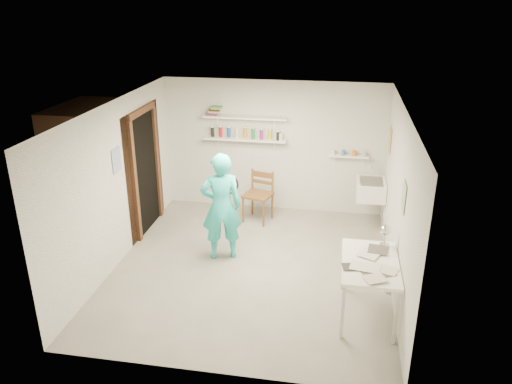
% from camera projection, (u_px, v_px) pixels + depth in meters
% --- Properties ---
extents(floor, '(4.00, 4.50, 0.02)m').
position_uv_depth(floor, '(251.00, 268.00, 7.43)').
color(floor, slate).
rests_on(floor, ground).
extents(ceiling, '(4.00, 4.50, 0.02)m').
position_uv_depth(ceiling, '(251.00, 107.00, 6.53)').
color(ceiling, silver).
rests_on(ceiling, wall_back).
extents(wall_back, '(4.00, 0.02, 2.40)m').
position_uv_depth(wall_back, '(273.00, 147.00, 9.04)').
color(wall_back, silver).
rests_on(wall_back, ground).
extents(wall_front, '(4.00, 0.02, 2.40)m').
position_uv_depth(wall_front, '(210.00, 277.00, 4.92)').
color(wall_front, silver).
rests_on(wall_front, ground).
extents(wall_left, '(0.02, 4.50, 2.40)m').
position_uv_depth(wall_left, '(116.00, 184.00, 7.30)').
color(wall_left, silver).
rests_on(wall_left, ground).
extents(wall_right, '(0.02, 4.50, 2.40)m').
position_uv_depth(wall_right, '(399.00, 202.00, 6.66)').
color(wall_right, silver).
rests_on(wall_right, ground).
extents(doorway_recess, '(0.02, 0.90, 2.00)m').
position_uv_depth(doorway_recess, '(145.00, 173.00, 8.33)').
color(doorway_recess, black).
rests_on(doorway_recess, wall_left).
extents(corridor_box, '(1.40, 1.50, 2.10)m').
position_uv_depth(corridor_box, '(105.00, 168.00, 8.42)').
color(corridor_box, brown).
rests_on(corridor_box, ground).
extents(door_lintel, '(0.06, 1.05, 0.10)m').
position_uv_depth(door_lintel, '(141.00, 111.00, 7.93)').
color(door_lintel, brown).
rests_on(door_lintel, wall_left).
extents(door_jamb_near, '(0.06, 0.10, 2.00)m').
position_uv_depth(door_jamb_near, '(135.00, 183.00, 7.87)').
color(door_jamb_near, brown).
rests_on(door_jamb_near, ground).
extents(door_jamb_far, '(0.06, 0.10, 2.00)m').
position_uv_depth(door_jamb_far, '(157.00, 163.00, 8.78)').
color(door_jamb_far, brown).
rests_on(door_jamb_far, ground).
extents(shelf_lower, '(1.50, 0.22, 0.03)m').
position_uv_depth(shelf_lower, '(245.00, 139.00, 8.95)').
color(shelf_lower, white).
rests_on(shelf_lower, wall_back).
extents(shelf_upper, '(1.50, 0.22, 0.03)m').
position_uv_depth(shelf_upper, '(245.00, 117.00, 8.80)').
color(shelf_upper, white).
rests_on(shelf_upper, wall_back).
extents(ledge_shelf, '(0.70, 0.14, 0.03)m').
position_uv_depth(ledge_shelf, '(349.00, 156.00, 8.78)').
color(ledge_shelf, white).
rests_on(ledge_shelf, wall_back).
extents(poster_left, '(0.01, 0.28, 0.36)m').
position_uv_depth(poster_left, '(117.00, 160.00, 7.21)').
color(poster_left, '#334C7F').
rests_on(poster_left, wall_left).
extents(poster_right_a, '(0.01, 0.34, 0.42)m').
position_uv_depth(poster_right_a, '(390.00, 140.00, 8.18)').
color(poster_right_a, '#995933').
rests_on(poster_right_a, wall_right).
extents(poster_right_b, '(0.01, 0.30, 0.38)m').
position_uv_depth(poster_right_b, '(404.00, 197.00, 6.05)').
color(poster_right_b, '#3F724C').
rests_on(poster_right_b, wall_right).
extents(belfast_sink, '(0.48, 0.60, 0.30)m').
position_uv_depth(belfast_sink, '(371.00, 189.00, 8.44)').
color(belfast_sink, white).
rests_on(belfast_sink, wall_right).
extents(man, '(0.71, 0.57, 1.68)m').
position_uv_depth(man, '(221.00, 207.00, 7.43)').
color(man, '#28CBCA').
rests_on(man, ground).
extents(wall_clock, '(0.30, 0.13, 0.30)m').
position_uv_depth(wall_clock, '(229.00, 185.00, 7.50)').
color(wall_clock, beige).
rests_on(wall_clock, man).
extents(wooden_chair, '(0.56, 0.54, 0.98)m').
position_uv_depth(wooden_chair, '(258.00, 195.00, 8.76)').
color(wooden_chair, brown).
rests_on(wooden_chair, ground).
extents(work_table, '(0.68, 1.14, 0.76)m').
position_uv_depth(work_table, '(368.00, 288.00, 6.22)').
color(work_table, white).
rests_on(work_table, ground).
extents(desk_lamp, '(0.14, 0.14, 0.14)m').
position_uv_depth(desk_lamp, '(385.00, 230.00, 6.38)').
color(desk_lamp, silver).
rests_on(desk_lamp, work_table).
extents(spray_cans, '(1.31, 0.06, 0.17)m').
position_uv_depth(spray_cans, '(245.00, 134.00, 8.91)').
color(spray_cans, black).
rests_on(spray_cans, shelf_lower).
extents(book_stack, '(0.28, 0.14, 0.17)m').
position_uv_depth(book_stack, '(214.00, 111.00, 8.85)').
color(book_stack, red).
rests_on(book_stack, shelf_upper).
extents(ledge_pots, '(0.48, 0.07, 0.09)m').
position_uv_depth(ledge_pots, '(349.00, 153.00, 8.76)').
color(ledge_pots, silver).
rests_on(ledge_pots, ledge_shelf).
extents(papers, '(0.30, 0.22, 0.03)m').
position_uv_depth(papers, '(370.00, 260.00, 6.07)').
color(papers, silver).
rests_on(papers, work_table).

